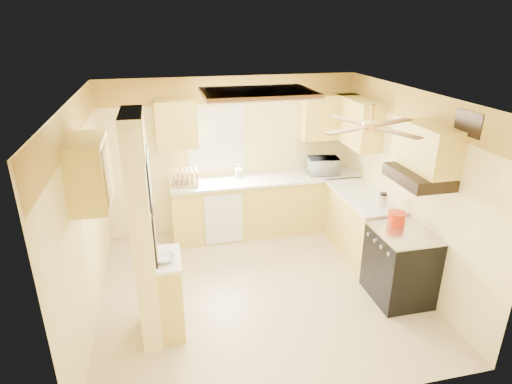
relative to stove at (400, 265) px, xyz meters
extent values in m
plane|color=tan|center=(-1.67, 0.55, -0.46)|extent=(4.00, 4.00, 0.00)
plane|color=white|center=(-1.67, 0.55, 2.04)|extent=(4.00, 4.00, 0.00)
plane|color=#FFE89B|center=(-1.67, 2.45, 0.79)|extent=(4.00, 0.00, 4.00)
plane|color=#FFE89B|center=(-1.67, -1.35, 0.79)|extent=(4.00, 0.00, 4.00)
plane|color=#FFE89B|center=(-3.67, 0.55, 0.79)|extent=(0.00, 3.80, 3.80)
plane|color=#FFE89B|center=(0.33, 0.55, 0.79)|extent=(0.00, 3.80, 3.80)
cube|color=#FFD84B|center=(-1.67, 2.43, 1.84)|extent=(4.00, 0.02, 0.40)
cube|color=#FFE89B|center=(-3.02, 0.00, 0.79)|extent=(0.20, 0.70, 2.50)
cube|color=#E0C156|center=(-2.80, 0.00, -0.01)|extent=(0.25, 0.55, 0.90)
cube|color=white|center=(-2.80, 0.00, 0.46)|extent=(0.28, 0.58, 0.04)
cube|color=#E0C156|center=(-1.17, 2.15, -0.01)|extent=(3.00, 0.60, 0.90)
cube|color=#E0C156|center=(0.03, 1.15, -0.01)|extent=(0.60, 1.40, 0.90)
cube|color=white|center=(-1.17, 2.14, 0.46)|extent=(3.04, 0.64, 0.04)
cube|color=white|center=(0.02, 1.15, 0.46)|extent=(0.64, 1.44, 0.04)
cube|color=white|center=(-1.92, 1.84, -0.03)|extent=(0.58, 0.02, 0.80)
cube|color=white|center=(-1.92, 2.44, 1.09)|extent=(0.92, 0.02, 1.02)
cube|color=white|center=(-1.92, 2.44, 1.09)|extent=(0.80, 0.02, 0.90)
cube|color=#E0C156|center=(-2.52, 2.27, 1.39)|extent=(0.60, 0.35, 0.70)
cube|color=#E0C156|center=(-0.12, 2.27, 1.39)|extent=(0.90, 0.35, 0.70)
cube|color=#E0C156|center=(0.16, 1.80, 1.39)|extent=(0.35, 1.00, 0.70)
cube|color=#E0C156|center=(-3.49, 0.30, 1.39)|extent=(0.35, 0.75, 0.70)
cube|color=#E0C156|center=(0.16, 0.00, 1.49)|extent=(0.35, 0.76, 0.52)
cube|color=black|center=(0.00, 0.00, -0.01)|extent=(0.65, 0.76, 0.90)
cube|color=silver|center=(0.00, 0.00, 0.44)|extent=(0.66, 0.77, 0.02)
cylinder|color=silver|center=(-0.33, -0.25, 0.34)|extent=(0.03, 0.05, 0.05)
cylinder|color=silver|center=(-0.33, -0.08, 0.34)|extent=(0.03, 0.05, 0.05)
cylinder|color=silver|center=(-0.33, 0.08, 0.34)|extent=(0.03, 0.05, 0.05)
cylinder|color=silver|center=(-0.33, 0.25, 0.34)|extent=(0.03, 0.05, 0.05)
cube|color=black|center=(0.07, 0.00, 1.16)|extent=(0.50, 0.76, 0.14)
cube|color=black|center=(-2.91, 0.00, 1.39)|extent=(0.02, 0.42, 0.57)
cube|color=white|center=(-2.90, 0.00, 1.39)|extent=(0.01, 0.37, 0.52)
cube|color=black|center=(-2.91, 0.00, 0.74)|extent=(0.02, 0.42, 0.57)
cube|color=yellow|center=(-2.90, 0.00, 0.74)|extent=(0.01, 0.37, 0.52)
cube|color=brown|center=(-1.57, 1.05, 2.00)|extent=(1.35, 0.95, 0.06)
cube|color=white|center=(-1.57, 1.05, 1.97)|extent=(1.15, 0.75, 0.02)
cylinder|color=gold|center=(-0.67, -0.15, 1.96)|extent=(0.04, 0.04, 0.16)
cylinder|color=gold|center=(-0.67, -0.15, 1.82)|extent=(0.18, 0.18, 0.08)
cube|color=brown|center=(-0.37, -0.04, 1.82)|extent=(0.55, 0.28, 0.01)
cube|color=brown|center=(-0.78, 0.15, 1.82)|extent=(0.28, 0.55, 0.01)
cube|color=brown|center=(-0.97, -0.26, 1.82)|extent=(0.55, 0.28, 0.01)
cube|color=brown|center=(-0.56, -0.45, 1.82)|extent=(0.28, 0.55, 0.01)
cube|color=black|center=(0.31, -0.35, 1.84)|extent=(0.02, 0.40, 0.25)
imported|color=white|center=(-0.22, 2.13, 0.62)|extent=(0.52, 0.38, 0.27)
imported|color=white|center=(-2.83, -0.06, 0.51)|extent=(0.25, 0.25, 0.06)
cylinder|color=red|center=(0.02, 0.23, 0.52)|extent=(0.21, 0.21, 0.14)
cylinder|color=red|center=(0.02, 0.23, 0.60)|extent=(0.23, 0.23, 0.02)
cylinder|color=silver|center=(0.08, 0.70, 0.57)|extent=(0.13, 0.13, 0.18)
cylinder|color=black|center=(0.08, 0.70, 0.67)|extent=(0.09, 0.09, 0.03)
cube|color=tan|center=(-2.45, 2.12, 0.50)|extent=(0.44, 0.34, 0.04)
cube|color=tan|center=(-2.62, 2.12, 0.60)|extent=(0.02, 0.28, 0.24)
cube|color=tan|center=(-2.55, 2.12, 0.60)|extent=(0.02, 0.28, 0.24)
cube|color=tan|center=(-2.49, 2.12, 0.60)|extent=(0.02, 0.28, 0.24)
cube|color=tan|center=(-2.42, 2.12, 0.60)|extent=(0.02, 0.28, 0.24)
cube|color=tan|center=(-2.35, 2.12, 0.60)|extent=(0.02, 0.28, 0.24)
cube|color=tan|center=(-2.28, 2.12, 0.60)|extent=(0.02, 0.28, 0.24)
cylinder|color=white|center=(-2.55, 2.12, 0.60)|extent=(0.02, 0.24, 0.24)
cylinder|color=white|center=(-2.42, 2.12, 0.60)|extent=(0.02, 0.24, 0.24)
cylinder|color=white|center=(-1.60, 2.28, 0.55)|extent=(0.11, 0.11, 0.15)
cylinder|color=tan|center=(-1.58, 2.28, 0.59)|extent=(0.01, 0.01, 0.23)
cylinder|color=tan|center=(-1.60, 2.30, 0.59)|extent=(0.01, 0.01, 0.23)
cylinder|color=tan|center=(-1.62, 2.28, 0.59)|extent=(0.01, 0.01, 0.23)
cylinder|color=tan|center=(-1.59, 2.26, 0.59)|extent=(0.01, 0.01, 0.23)
camera|label=1|loc=(-2.76, -4.06, 2.82)|focal=30.00mm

